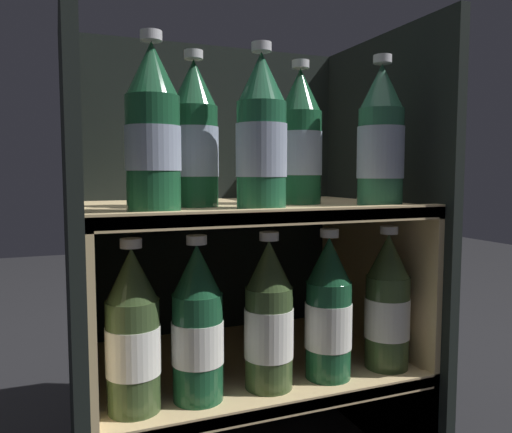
{
  "coord_description": "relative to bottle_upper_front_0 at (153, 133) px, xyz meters",
  "views": [
    {
      "loc": [
        -0.32,
        -0.67,
        0.56
      ],
      "look_at": [
        0.0,
        0.14,
        0.49
      ],
      "focal_mm": 35.0,
      "sensor_mm": 36.0,
      "label": 1
    }
  ],
  "objects": [
    {
      "name": "bottle_upper_front_2",
      "position": [
        0.4,
        0.0,
        -0.0
      ],
      "size": [
        0.08,
        0.08,
        0.26
      ],
      "color": "#285B42",
      "rests_on": "shelf_upper"
    },
    {
      "name": "bottle_lower_front_0",
      "position": [
        -0.03,
        -0.0,
        -0.3
      ],
      "size": [
        0.08,
        0.08,
        0.26
      ],
      "color": "#384C28",
      "rests_on": "shelf_lower"
    },
    {
      "name": "fridge_back_wall",
      "position": [
        0.19,
        0.34,
        -0.2
      ],
      "size": [
        0.63,
        0.02,
        0.84
      ],
      "primitive_type": "cube",
      "color": "black",
      "rests_on": "ground_plane"
    },
    {
      "name": "fridge_side_right",
      "position": [
        0.49,
        0.13,
        -0.2
      ],
      "size": [
        0.02,
        0.44,
        0.84
      ],
      "primitive_type": "cube",
      "color": "black",
      "rests_on": "ground_plane"
    },
    {
      "name": "shelf_lower",
      "position": [
        0.19,
        0.12,
        -0.45
      ],
      "size": [
        0.59,
        0.4,
        0.21
      ],
      "color": "#DBBC84",
      "rests_on": "ground_plane"
    },
    {
      "name": "bottle_upper_back_1",
      "position": [
        0.29,
        0.09,
        -0.0
      ],
      "size": [
        0.08,
        0.08,
        0.26
      ],
      "color": "#194C2D",
      "rests_on": "shelf_upper"
    },
    {
      "name": "bottle_upper_front_1",
      "position": [
        0.17,
        -0.0,
        -0.0
      ],
      "size": [
        0.08,
        0.08,
        0.26
      ],
      "color": "#1E5638",
      "rests_on": "shelf_upper"
    },
    {
      "name": "shelf_upper",
      "position": [
        0.19,
        0.12,
        -0.25
      ],
      "size": [
        0.59,
        0.4,
        0.51
      ],
      "color": "#DBBC84",
      "rests_on": "ground_plane"
    },
    {
      "name": "bottle_upper_front_0",
      "position": [
        0.0,
        0.0,
        0.0
      ],
      "size": [
        0.08,
        0.08,
        0.26
      ],
      "color": "#194C2D",
      "rests_on": "shelf_upper"
    },
    {
      "name": "bottle_lower_front_3",
      "position": [
        0.3,
        0.0,
        -0.3
      ],
      "size": [
        0.08,
        0.08,
        0.26
      ],
      "color": "#194C2D",
      "rests_on": "shelf_lower"
    },
    {
      "name": "bottle_lower_front_1",
      "position": [
        0.06,
        -0.0,
        -0.3
      ],
      "size": [
        0.08,
        0.08,
        0.26
      ],
      "color": "#194C2D",
      "rests_on": "shelf_lower"
    },
    {
      "name": "bottle_upper_back_0",
      "position": [
        0.09,
        0.09,
        -0.0
      ],
      "size": [
        0.08,
        0.08,
        0.26
      ],
      "color": "#194C2D",
      "rests_on": "shelf_upper"
    },
    {
      "name": "fridge_side_left",
      "position": [
        -0.11,
        0.13,
        -0.2
      ],
      "size": [
        0.02,
        0.44,
        0.84
      ],
      "primitive_type": "cube",
      "color": "black",
      "rests_on": "ground_plane"
    },
    {
      "name": "bottle_lower_front_2",
      "position": [
        0.19,
        0.0,
        -0.3
      ],
      "size": [
        0.08,
        0.08,
        0.26
      ],
      "color": "#384C28",
      "rests_on": "shelf_lower"
    },
    {
      "name": "bottle_lower_front_4",
      "position": [
        0.42,
        0.0,
        -0.3
      ],
      "size": [
        0.08,
        0.08,
        0.26
      ],
      "color": "#384C28",
      "rests_on": "shelf_lower"
    }
  ]
}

